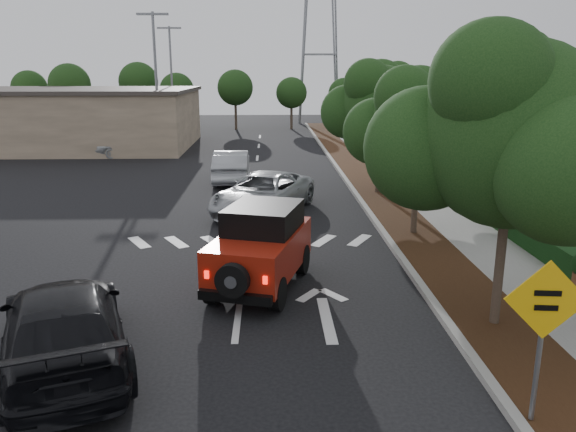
{
  "coord_description": "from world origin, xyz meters",
  "views": [
    {
      "loc": [
        0.73,
        -11.56,
        5.42
      ],
      "look_at": [
        1.24,
        3.0,
        1.63
      ],
      "focal_mm": 35.0,
      "sensor_mm": 36.0,
      "label": 1
    }
  ],
  "objects_px": {
    "silver_suv_ahead": "(263,193)",
    "red_jeep": "(263,245)",
    "black_suv_oncoming": "(64,326)",
    "speed_hump_sign": "(544,320)"
  },
  "relations": [
    {
      "from": "silver_suv_ahead",
      "to": "red_jeep",
      "type": "bearing_deg",
      "value": -65.66
    },
    {
      "from": "red_jeep",
      "to": "black_suv_oncoming",
      "type": "distance_m",
      "value": 5.42
    },
    {
      "from": "red_jeep",
      "to": "speed_hump_sign",
      "type": "distance_m",
      "value": 7.56
    },
    {
      "from": "silver_suv_ahead",
      "to": "black_suv_oncoming",
      "type": "height_order",
      "value": "black_suv_oncoming"
    },
    {
      "from": "red_jeep",
      "to": "speed_hump_sign",
      "type": "relative_size",
      "value": 1.64
    },
    {
      "from": "silver_suv_ahead",
      "to": "speed_hump_sign",
      "type": "relative_size",
      "value": 2.11
    },
    {
      "from": "red_jeep",
      "to": "black_suv_oncoming",
      "type": "height_order",
      "value": "red_jeep"
    },
    {
      "from": "silver_suv_ahead",
      "to": "black_suv_oncoming",
      "type": "xyz_separation_m",
      "value": [
        -3.64,
        -11.61,
        0.01
      ]
    },
    {
      "from": "black_suv_oncoming",
      "to": "speed_hump_sign",
      "type": "bearing_deg",
      "value": 143.68
    },
    {
      "from": "black_suv_oncoming",
      "to": "silver_suv_ahead",
      "type": "bearing_deg",
      "value": -127.83
    }
  ]
}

